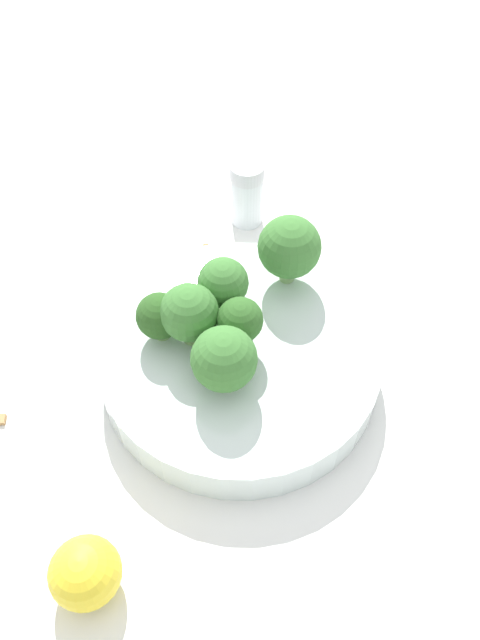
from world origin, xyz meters
TOP-DOWN VIEW (x-y plane):
  - ground_plane at (0.00, 0.00)m, footprint 3.00×3.00m
  - bowl at (0.00, 0.00)m, footprint 0.22×0.22m
  - broccoli_floret_0 at (0.06, 0.01)m, footprint 0.04×0.04m
  - broccoli_floret_1 at (-0.00, 0.00)m, footprint 0.04×0.04m
  - broccoli_floret_2 at (0.02, -0.03)m, footprint 0.04×0.04m
  - broccoli_floret_3 at (0.04, 0.01)m, footprint 0.04×0.04m
  - broccoli_floret_4 at (-0.00, 0.04)m, footprint 0.05×0.05m
  - broccoli_floret_5 at (-0.02, -0.08)m, footprint 0.05×0.05m
  - pepper_shaker at (0.05, -0.17)m, footprint 0.03×0.03m
  - lemon_wedge at (0.04, 0.19)m, footprint 0.05×0.05m
  - almond_crumb_0 at (-0.01, -0.17)m, footprint 0.01×0.01m
  - almond_crumb_1 at (0.07, -0.12)m, footprint 0.01×0.01m
  - almond_crumb_2 at (0.16, 0.10)m, footprint 0.01×0.01m

SIDE VIEW (x-z plane):
  - ground_plane at x=0.00m, z-range 0.00..0.00m
  - almond_crumb_1 at x=0.07m, z-range 0.00..0.01m
  - almond_crumb_2 at x=0.16m, z-range 0.00..0.01m
  - almond_crumb_0 at x=-0.01m, z-range 0.00..0.01m
  - bowl at x=0.00m, z-range 0.00..0.04m
  - lemon_wedge at x=0.04m, z-range 0.00..0.05m
  - pepper_shaker at x=0.05m, z-range 0.00..0.07m
  - broccoli_floret_0 at x=0.06m, z-range 0.04..0.08m
  - broccoli_floret_1 at x=0.00m, z-range 0.04..0.09m
  - broccoli_floret_4 at x=0.00m, z-range 0.04..0.09m
  - broccoli_floret_2 at x=0.02m, z-range 0.04..0.09m
  - broccoli_floret_3 at x=0.04m, z-range 0.04..0.10m
  - broccoli_floret_5 at x=-0.02m, z-range 0.04..0.11m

